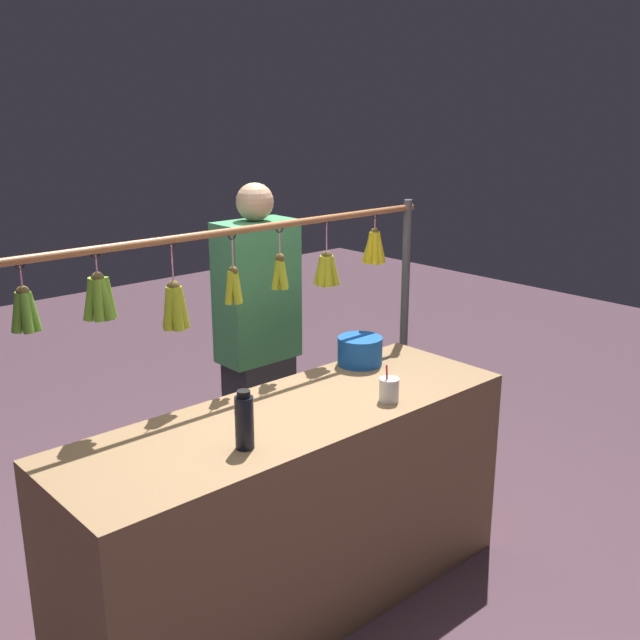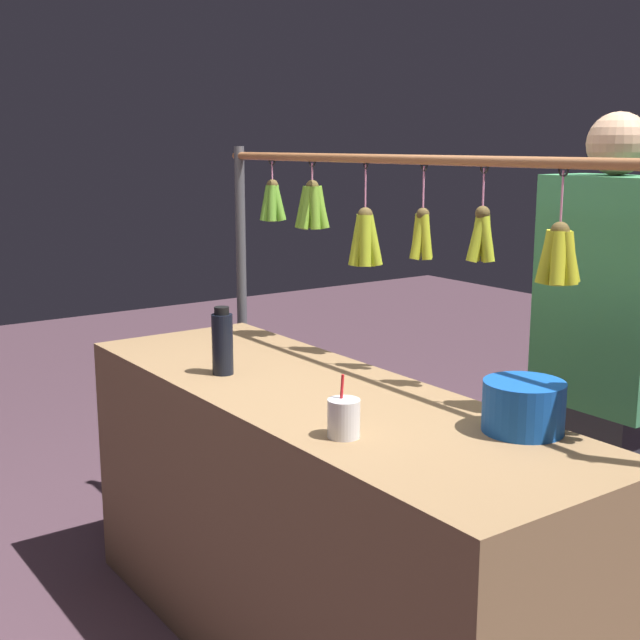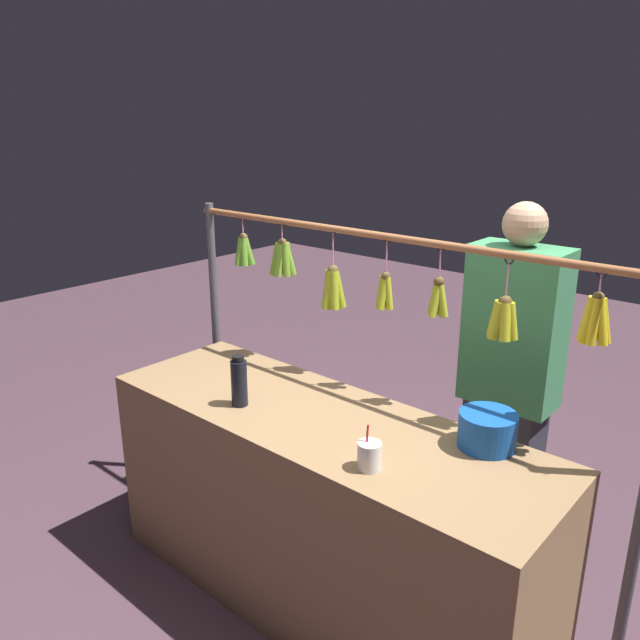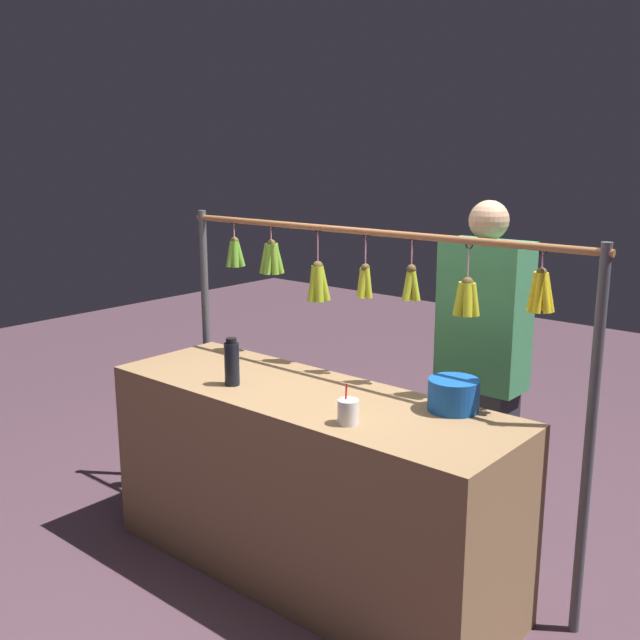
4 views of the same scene
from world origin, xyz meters
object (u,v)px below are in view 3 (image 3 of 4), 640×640
(water_bottle, at_px, (239,382))
(drink_cup, at_px, (369,456))
(blue_bucket, at_px, (487,430))
(vendor_person, at_px, (508,395))

(water_bottle, bearing_deg, drink_cup, 176.32)
(water_bottle, height_order, blue_bucket, water_bottle)
(vendor_person, bearing_deg, water_bottle, 50.16)
(drink_cup, height_order, vendor_person, vendor_person)
(blue_bucket, xyz_separation_m, vendor_person, (0.18, -0.58, -0.11))
(drink_cup, bearing_deg, water_bottle, -3.68)
(blue_bucket, height_order, drink_cup, drink_cup)
(drink_cup, bearing_deg, blue_bucket, -120.08)
(water_bottle, relative_size, blue_bucket, 1.04)
(blue_bucket, distance_m, drink_cup, 0.48)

